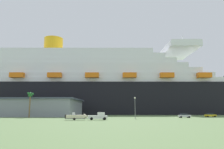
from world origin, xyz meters
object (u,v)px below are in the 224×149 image
(palm_tree, at_px, (30,97))
(street_lamp, at_px, (135,104))
(cruise_ship, at_px, (92,89))
(small_boat_on_trailer, at_px, (78,117))
(pickup_truck, at_px, (98,116))
(parked_car_silver_sedan, at_px, (184,116))
(parked_car_yellow_taxi, at_px, (210,115))

(palm_tree, xyz_separation_m, street_lamp, (39.60, -7.25, -2.93))
(cruise_ship, height_order, small_boat_on_trailer, cruise_ship)
(pickup_truck, height_order, street_lamp, street_lamp)
(street_lamp, height_order, parked_car_silver_sedan, street_lamp)
(cruise_ship, bearing_deg, small_boat_on_trailer, -83.55)
(small_boat_on_trailer, height_order, street_lamp, street_lamp)
(parked_car_silver_sedan, bearing_deg, parked_car_yellow_taxi, 33.97)
(pickup_truck, bearing_deg, street_lamp, 41.88)
(cruise_ship, bearing_deg, parked_car_silver_sedan, -53.16)
(pickup_truck, height_order, palm_tree, palm_tree)
(cruise_ship, relative_size, pickup_truck, 38.54)
(cruise_ship, height_order, palm_tree, cruise_ship)
(pickup_truck, distance_m, parked_car_silver_sedan, 35.23)
(street_lamp, bearing_deg, cruise_ship, 110.61)
(pickup_truck, relative_size, palm_tree, 0.61)
(small_boat_on_trailer, xyz_separation_m, parked_car_yellow_taxi, (47.41, 28.99, -0.13))
(cruise_ship, xyz_separation_m, small_boat_on_trailer, (9.01, -79.70, -15.78))
(parked_car_silver_sedan, bearing_deg, small_boat_on_trailer, -149.47)
(pickup_truck, height_order, parked_car_yellow_taxi, pickup_truck)
(pickup_truck, xyz_separation_m, street_lamp, (10.95, 9.82, 3.69))
(pickup_truck, xyz_separation_m, parked_car_yellow_taxi, (41.55, 27.81, -0.21))
(pickup_truck, distance_m, street_lamp, 15.17)
(street_lamp, distance_m, parked_car_silver_sedan, 21.13)
(palm_tree, height_order, parked_car_silver_sedan, palm_tree)
(cruise_ship, distance_m, palm_tree, 63.63)
(pickup_truck, distance_m, small_boat_on_trailer, 5.98)
(small_boat_on_trailer, relative_size, palm_tree, 0.76)
(pickup_truck, bearing_deg, small_boat_on_trailer, -168.64)
(street_lamp, xyz_separation_m, parked_car_yellow_taxi, (30.59, 17.99, -3.91))
(pickup_truck, distance_m, parked_car_yellow_taxi, 49.99)
(small_boat_on_trailer, bearing_deg, pickup_truck, 11.36)
(small_boat_on_trailer, distance_m, parked_car_yellow_taxi, 55.57)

